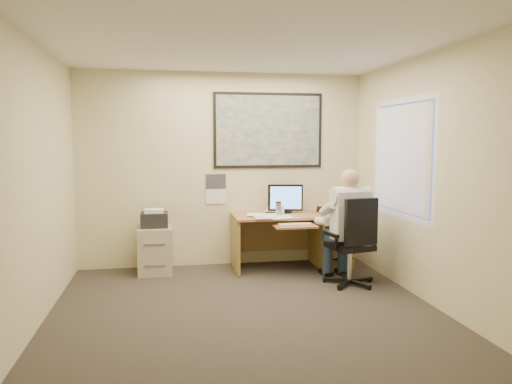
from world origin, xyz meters
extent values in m
cube|color=#322B26|center=(0.00, 0.00, 0.00)|extent=(4.00, 4.50, 0.00)
cube|color=white|center=(0.00, 0.00, 2.70)|extent=(4.00, 4.50, 0.00)
cube|color=beige|center=(0.00, 2.25, 1.35)|extent=(4.00, 0.00, 2.70)
cube|color=beige|center=(0.00, -2.25, 1.35)|extent=(4.00, 0.00, 2.70)
cube|color=beige|center=(-2.00, 0.00, 1.35)|extent=(0.00, 4.50, 2.70)
cube|color=beige|center=(2.00, 0.00, 1.35)|extent=(0.00, 4.50, 2.70)
cube|color=#B1724C|center=(0.90, 1.88, 0.73)|extent=(1.60, 0.75, 0.03)
cube|color=olive|center=(1.48, 1.88, 0.36)|extent=(0.45, 0.70, 0.70)
cube|color=olive|center=(0.12, 1.88, 0.36)|extent=(0.04, 0.70, 0.70)
cube|color=olive|center=(0.90, 2.22, 0.45)|extent=(1.55, 0.03, 0.55)
cylinder|color=black|center=(0.85, 2.02, 0.76)|extent=(0.19, 0.19, 0.02)
cube|color=black|center=(0.85, 2.00, 0.97)|extent=(0.49, 0.13, 0.37)
cube|color=#5498E5|center=(0.85, 1.98, 0.97)|extent=(0.43, 0.09, 0.31)
cube|color=#B1724C|center=(0.84, 1.43, 0.66)|extent=(0.55, 0.30, 0.02)
cube|color=beige|center=(0.84, 1.43, 0.68)|extent=(0.43, 0.14, 0.02)
cube|color=black|center=(1.41, 1.94, 0.77)|extent=(0.21, 0.19, 0.05)
cylinder|color=silver|center=(0.70, 1.78, 0.84)|extent=(0.08, 0.08, 0.18)
cylinder|color=white|center=(0.78, 1.93, 0.80)|extent=(0.09, 0.09, 0.11)
cube|color=white|center=(0.45, 1.88, 0.76)|extent=(0.60, 0.56, 0.02)
cube|color=#1E4C93|center=(0.65, 2.23, 1.90)|extent=(1.56, 0.03, 1.06)
cube|color=white|center=(-0.10, 2.24, 1.08)|extent=(0.28, 0.01, 0.42)
cube|color=#B3A690|center=(-0.95, 1.94, 0.31)|extent=(0.44, 0.53, 0.62)
cube|color=black|center=(-0.95, 1.94, 0.71)|extent=(0.35, 0.31, 0.19)
cube|color=white|center=(-0.95, 1.92, 0.84)|extent=(0.25, 0.20, 0.05)
cylinder|color=silver|center=(1.41, 0.97, 0.25)|extent=(0.06, 0.06, 0.40)
cube|color=black|center=(1.41, 0.97, 0.48)|extent=(0.55, 0.55, 0.07)
cube|color=black|center=(1.37, 0.74, 0.81)|extent=(0.43, 0.14, 0.56)
camera|label=1|loc=(-0.79, -4.72, 1.77)|focal=35.00mm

